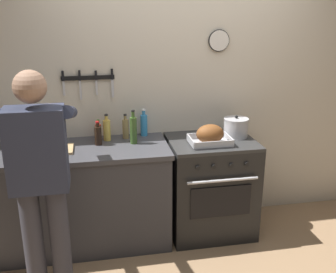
# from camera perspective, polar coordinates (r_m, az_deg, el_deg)

# --- Properties ---
(wall_back) EXTENTS (6.00, 0.13, 2.60)m
(wall_back) POSITION_cam_1_polar(r_m,az_deg,el_deg) (3.69, 1.65, 6.95)
(wall_back) COLOR beige
(wall_back) RESTS_ON ground
(counter_block) EXTENTS (2.03, 0.65, 0.90)m
(counter_block) POSITION_cam_1_polar(r_m,az_deg,el_deg) (3.57, -16.57, -8.72)
(counter_block) COLOR #38383D
(counter_block) RESTS_ON ground
(stove) EXTENTS (0.76, 0.67, 0.90)m
(stove) POSITION_cam_1_polar(r_m,az_deg,el_deg) (3.68, 6.12, -7.15)
(stove) COLOR black
(stove) RESTS_ON ground
(person_cook) EXTENTS (0.51, 0.63, 1.66)m
(person_cook) POSITION_cam_1_polar(r_m,az_deg,el_deg) (2.78, -18.06, -5.31)
(person_cook) COLOR #383842
(person_cook) RESTS_ON ground
(roasting_pan) EXTENTS (0.35, 0.26, 0.18)m
(roasting_pan) POSITION_cam_1_polar(r_m,az_deg,el_deg) (3.38, 6.12, 0.15)
(roasting_pan) COLOR #B7B7BC
(roasting_pan) RESTS_ON stove
(stock_pot) EXTENTS (0.22, 0.22, 0.20)m
(stock_pot) POSITION_cam_1_polar(r_m,az_deg,el_deg) (3.61, 9.81, 1.30)
(stock_pot) COLOR #B7B7BC
(stock_pot) RESTS_ON stove
(cutting_board) EXTENTS (0.36, 0.24, 0.02)m
(cutting_board) POSITION_cam_1_polar(r_m,az_deg,el_deg) (3.36, -16.66, -1.90)
(cutting_board) COLOR tan
(cutting_board) RESTS_ON counter_block
(bottle_dish_soap) EXTENTS (0.06, 0.06, 0.25)m
(bottle_dish_soap) POSITION_cam_1_polar(r_m,az_deg,el_deg) (3.59, -3.51, 1.74)
(bottle_dish_soap) COLOR #338CCC
(bottle_dish_soap) RESTS_ON counter_block
(bottle_olive_oil) EXTENTS (0.06, 0.06, 0.30)m
(bottle_olive_oil) POSITION_cam_1_polar(r_m,az_deg,el_deg) (3.38, -5.04, 1.01)
(bottle_olive_oil) COLOR #385623
(bottle_olive_oil) RESTS_ON counter_block
(bottle_cooking_oil) EXTENTS (0.06, 0.06, 0.24)m
(bottle_cooking_oil) POSITION_cam_1_polar(r_m,az_deg,el_deg) (3.50, -8.86, 1.01)
(bottle_cooking_oil) COLOR gold
(bottle_cooking_oil) RESTS_ON counter_block
(bottle_soy_sauce) EXTENTS (0.06, 0.06, 0.21)m
(bottle_soy_sauce) POSITION_cam_1_polar(r_m,az_deg,el_deg) (3.40, -10.11, 0.20)
(bottle_soy_sauce) COLOR black
(bottle_soy_sauce) RESTS_ON counter_block
(bottle_hot_sauce) EXTENTS (0.05, 0.05, 0.18)m
(bottle_hot_sauce) POSITION_cam_1_polar(r_m,az_deg,el_deg) (3.55, -10.07, 0.75)
(bottle_hot_sauce) COLOR red
(bottle_hot_sauce) RESTS_ON counter_block
(bottle_vinegar) EXTENTS (0.06, 0.06, 0.22)m
(bottle_vinegar) POSITION_cam_1_polar(r_m,az_deg,el_deg) (3.53, -6.17, 1.19)
(bottle_vinegar) COLOR #997F4C
(bottle_vinegar) RESTS_ON counter_block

